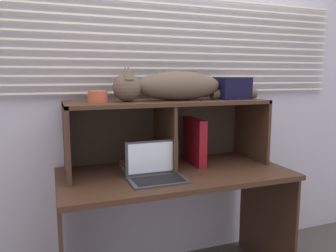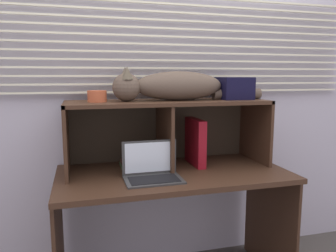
{
  "view_description": "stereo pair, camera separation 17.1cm",
  "coord_description": "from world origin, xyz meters",
  "px_view_note": "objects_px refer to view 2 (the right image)",
  "views": [
    {
      "loc": [
        -0.69,
        -1.6,
        1.33
      ],
      "look_at": [
        0.0,
        0.3,
        1.02
      ],
      "focal_mm": 34.85,
      "sensor_mm": 36.0,
      "label": 1
    },
    {
      "loc": [
        -0.53,
        -1.65,
        1.33
      ],
      "look_at": [
        0.0,
        0.3,
        1.02
      ],
      "focal_mm": 34.85,
      "sensor_mm": 36.0,
      "label": 2
    }
  ],
  "objects_px": {
    "storage_box": "(234,88)",
    "binder_upright": "(195,142)",
    "cat": "(172,86)",
    "laptop": "(152,171)",
    "book_stack": "(134,166)",
    "small_basket": "(97,96)"
  },
  "relations": [
    {
      "from": "laptop",
      "to": "book_stack",
      "type": "distance_m",
      "value": 0.24
    },
    {
      "from": "laptop",
      "to": "book_stack",
      "type": "relative_size",
      "value": 1.35
    },
    {
      "from": "book_stack",
      "to": "laptop",
      "type": "bearing_deg",
      "value": -73.53
    },
    {
      "from": "book_stack",
      "to": "small_basket",
      "type": "bearing_deg",
      "value": 179.72
    },
    {
      "from": "storage_box",
      "to": "binder_upright",
      "type": "bearing_deg",
      "value": 180.0
    },
    {
      "from": "laptop",
      "to": "binder_upright",
      "type": "bearing_deg",
      "value": 33.93
    },
    {
      "from": "laptop",
      "to": "small_basket",
      "type": "relative_size",
      "value": 2.85
    },
    {
      "from": "binder_upright",
      "to": "book_stack",
      "type": "distance_m",
      "value": 0.42
    },
    {
      "from": "laptop",
      "to": "storage_box",
      "type": "bearing_deg",
      "value": 20.63
    },
    {
      "from": "laptop",
      "to": "small_basket",
      "type": "height_order",
      "value": "small_basket"
    },
    {
      "from": "cat",
      "to": "laptop",
      "type": "bearing_deg",
      "value": -128.7
    },
    {
      "from": "cat",
      "to": "laptop",
      "type": "relative_size",
      "value": 3.08
    },
    {
      "from": "binder_upright",
      "to": "book_stack",
      "type": "relative_size",
      "value": 1.27
    },
    {
      "from": "laptop",
      "to": "binder_upright",
      "type": "relative_size",
      "value": 1.06
    },
    {
      "from": "laptop",
      "to": "small_basket",
      "type": "bearing_deg",
      "value": 140.55
    },
    {
      "from": "cat",
      "to": "binder_upright",
      "type": "bearing_deg",
      "value": 0.0
    },
    {
      "from": "cat",
      "to": "laptop",
      "type": "xyz_separation_m",
      "value": [
        -0.18,
        -0.23,
        -0.46
      ]
    },
    {
      "from": "binder_upright",
      "to": "storage_box",
      "type": "bearing_deg",
      "value": 0.0
    },
    {
      "from": "cat",
      "to": "book_stack",
      "type": "height_order",
      "value": "cat"
    },
    {
      "from": "book_stack",
      "to": "small_basket",
      "type": "height_order",
      "value": "small_basket"
    },
    {
      "from": "book_stack",
      "to": "binder_upright",
      "type": "bearing_deg",
      "value": 0.15
    },
    {
      "from": "small_basket",
      "to": "storage_box",
      "type": "xyz_separation_m",
      "value": [
        0.88,
        0.0,
        0.04
      ]
    }
  ]
}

